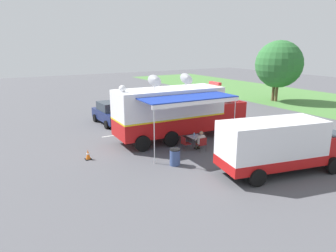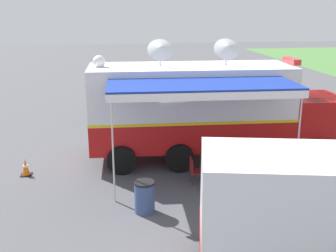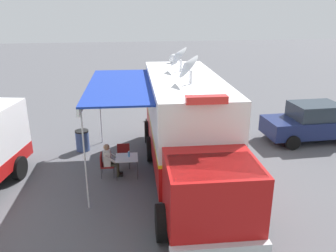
{
  "view_description": "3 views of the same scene",
  "coord_description": "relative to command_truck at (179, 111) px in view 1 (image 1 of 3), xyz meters",
  "views": [
    {
      "loc": [
        17.09,
        -10.24,
        6.24
      ],
      "look_at": [
        1.02,
        -0.69,
        1.3
      ],
      "focal_mm": 32.9,
      "sensor_mm": 36.0,
      "label": 1
    },
    {
      "loc": [
        14.62,
        -2.92,
        5.55
      ],
      "look_at": [
        0.39,
        -0.86,
        1.41
      ],
      "focal_mm": 44.93,
      "sensor_mm": 36.0,
      "label": 2
    },
    {
      "loc": [
        2.35,
        12.06,
        5.89
      ],
      "look_at": [
        0.57,
        -0.31,
        1.54
      ],
      "focal_mm": 36.79,
      "sensor_mm": 36.0,
      "label": 3
    }
  ],
  "objects": [
    {
      "name": "car_behind_truck",
      "position": [
        -6.35,
        -2.51,
        -1.07
      ],
      "size": [
        4.24,
        2.09,
        1.76
      ],
      "color": "navy",
      "rests_on": "ground"
    },
    {
      "name": "support_truck",
      "position": [
        7.42,
        1.22,
        -0.56
      ],
      "size": [
        3.45,
        7.08,
        2.7
      ],
      "color": "white",
      "rests_on": "ground"
    },
    {
      "name": "seated_responder",
      "position": [
        2.76,
        -0.23,
        -1.3
      ],
      "size": [
        0.67,
        0.57,
        1.25
      ],
      "color": "silver",
      "rests_on": "ground"
    },
    {
      "name": "tree_far_left",
      "position": [
        -6.93,
        17.31,
        1.25
      ],
      "size": [
        3.29,
        3.29,
        4.85
      ],
      "color": "brown",
      "rests_on": "ground"
    },
    {
      "name": "folding_chair_beside_table",
      "position": [
        2.25,
        -1.01,
        -1.43
      ],
      "size": [
        0.5,
        0.5,
        0.87
      ],
      "color": "maroon",
      "rests_on": "ground"
    },
    {
      "name": "tree_left_of_centre",
      "position": [
        -6.5,
        17.33,
        2.22
      ],
      "size": [
        5.18,
        5.18,
        6.76
      ],
      "color": "brown",
      "rests_on": "ground"
    },
    {
      "name": "car_far_corner",
      "position": [
        -8.49,
        3.32,
        -1.07
      ],
      "size": [
        4.36,
        2.34,
        1.76
      ],
      "color": "#B2B5BA",
      "rests_on": "ground"
    },
    {
      "name": "command_truck",
      "position": [
        0.0,
        0.0,
        0.0
      ],
      "size": [
        5.07,
        9.58,
        4.53
      ],
      "color": "#B71414",
      "rests_on": "ground"
    },
    {
      "name": "trash_bin",
      "position": [
        3.96,
        -2.79,
        -1.49
      ],
      "size": [
        0.57,
        0.57,
        0.91
      ],
      "color": "#384C7F",
      "rests_on": "ground"
    },
    {
      "name": "ground_plane",
      "position": [
        -0.06,
        -0.75,
        -1.95
      ],
      "size": [
        100.0,
        100.0,
        0.0
      ],
      "primitive_type": "plane",
      "color": "#515156"
    },
    {
      "name": "lot_stripe",
      "position": [
        -2.92,
        -2.05,
        -1.94
      ],
      "size": [
        0.31,
        4.8,
        0.01
      ],
      "primitive_type": "cube",
      "rotation": [
        0.0,
        0.0,
        -0.04
      ],
      "color": "silver",
      "rests_on": "ground"
    },
    {
      "name": "water_bottle",
      "position": [
        2.06,
        -0.19,
        -1.11
      ],
      "size": [
        0.07,
        0.07,
        0.22
      ],
      "color": "#4C99D8",
      "rests_on": "folding_table"
    },
    {
      "name": "folding_chair_at_table",
      "position": [
        2.95,
        -0.23,
        -1.43
      ],
      "size": [
        0.5,
        0.5,
        0.87
      ],
      "color": "maroon",
      "rests_on": "ground"
    },
    {
      "name": "folding_table",
      "position": [
        2.15,
        -0.16,
        -1.27
      ],
      "size": [
        0.83,
        0.83,
        0.73
      ],
      "color": "silver",
      "rests_on": "ground"
    },
    {
      "name": "traffic_cone",
      "position": [
        0.76,
        -6.54,
        -1.67
      ],
      "size": [
        0.36,
        0.36,
        0.58
      ],
      "color": "black",
      "rests_on": "ground"
    }
  ]
}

